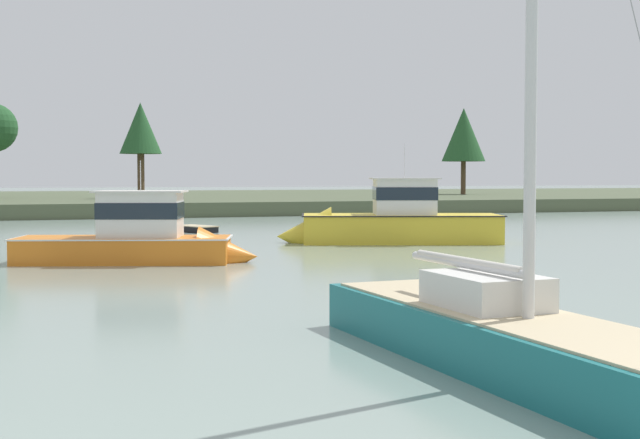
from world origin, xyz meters
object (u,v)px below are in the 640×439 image
at_px(dinghy_black, 197,230).
at_px(cruiser_orange, 149,245).
at_px(cruiser_yellow, 381,229).
at_px(mooring_buoy_orange, 494,220).
at_px(mooring_buoy_red, 483,217).
at_px(sailboat_teal, 500,350).

bearing_deg(dinghy_black, cruiser_orange, -106.15).
bearing_deg(dinghy_black, cruiser_yellow, -56.66).
distance_m(cruiser_orange, mooring_buoy_orange, 33.57).
height_order(dinghy_black, mooring_buoy_red, dinghy_black).
distance_m(dinghy_black, mooring_buoy_red, 24.55).
xyz_separation_m(cruiser_yellow, mooring_buoy_orange, (14.66, 15.41, -0.56)).
bearing_deg(cruiser_orange, dinghy_black, 73.85).
relative_size(cruiser_yellow, mooring_buoy_orange, 24.86).
xyz_separation_m(dinghy_black, mooring_buoy_orange, (21.31, 5.29, -0.06)).
distance_m(cruiser_yellow, dinghy_black, 12.12).
relative_size(cruiser_yellow, dinghy_black, 3.78).
distance_m(cruiser_yellow, mooring_buoy_orange, 21.27).
height_order(cruiser_yellow, cruiser_orange, cruiser_yellow).
bearing_deg(dinghy_black, sailboat_teal, -92.48).
distance_m(dinghy_black, mooring_buoy_orange, 21.96).
relative_size(cruiser_orange, dinghy_black, 3.13).
distance_m(cruiser_orange, dinghy_black, 16.67).
xyz_separation_m(cruiser_yellow, cruiser_orange, (-11.29, -5.89, -0.02)).
relative_size(mooring_buoy_orange, mooring_buoy_red, 0.97).
height_order(cruiser_orange, mooring_buoy_red, cruiser_orange).
bearing_deg(cruiser_yellow, dinghy_black, 123.34).
relative_size(cruiser_yellow, sailboat_teal, 0.89).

